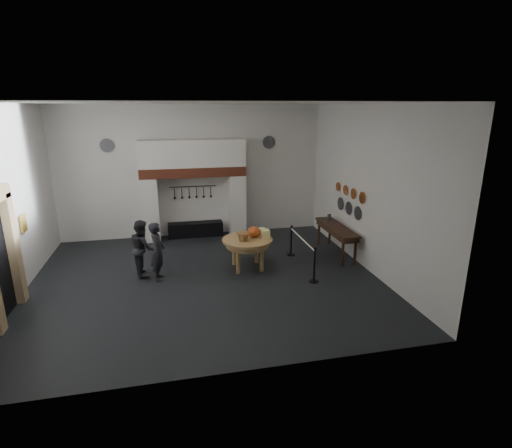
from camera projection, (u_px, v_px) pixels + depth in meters
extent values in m
cube|color=black|center=(206.00, 279.00, 10.64)|extent=(9.00, 8.00, 0.02)
cube|color=silver|center=(200.00, 103.00, 9.35)|extent=(9.00, 8.00, 0.02)
cube|color=silver|center=(192.00, 172.00, 13.74)|extent=(9.00, 0.02, 4.50)
cube|color=silver|center=(227.00, 251.00, 6.25)|extent=(9.00, 0.02, 4.50)
cube|color=silver|center=(5.00, 206.00, 9.06)|extent=(0.02, 8.00, 4.50)
cube|color=silver|center=(368.00, 189.00, 10.93)|extent=(0.02, 8.00, 4.50)
cube|color=silver|center=(151.00, 209.00, 13.44)|extent=(0.55, 0.70, 2.15)
cube|color=silver|center=(237.00, 205.00, 14.05)|extent=(0.55, 0.70, 2.15)
cube|color=#9E442B|center=(193.00, 171.00, 13.39)|extent=(3.50, 0.72, 0.32)
cube|color=silver|center=(192.00, 153.00, 13.22)|extent=(3.50, 0.70, 0.90)
cube|color=black|center=(196.00, 229.00, 14.04)|extent=(1.90, 0.45, 0.50)
cylinder|color=black|center=(193.00, 186.00, 13.80)|extent=(1.60, 0.02, 0.02)
cube|color=tan|center=(13.00, 249.00, 9.07)|extent=(0.22, 0.30, 2.60)
cube|color=gold|center=(23.00, 223.00, 10.00)|extent=(0.05, 0.34, 0.44)
cylinder|color=#A98A50|center=(247.00, 240.00, 11.11)|extent=(1.65, 1.65, 0.07)
ellipsoid|color=#C8481C|center=(254.00, 232.00, 11.19)|extent=(0.36, 0.36, 0.31)
cube|color=#F2E991|center=(265.00, 234.00, 11.12)|extent=(0.22, 0.22, 0.24)
cube|color=#ECD88D|center=(262.00, 232.00, 11.41)|extent=(0.18, 0.18, 0.20)
cone|color=brown|center=(243.00, 237.00, 10.90)|extent=(0.38, 0.38, 0.22)
ellipsoid|color=#AA6E3C|center=(242.00, 233.00, 11.39)|extent=(0.31, 0.18, 0.13)
imported|color=black|center=(158.00, 251.00, 10.40)|extent=(0.42, 0.60, 1.57)
imported|color=black|center=(142.00, 248.00, 10.69)|extent=(0.74, 0.86, 1.54)
cube|color=#372114|center=(337.00, 227.00, 12.16)|extent=(0.55, 2.20, 0.06)
cylinder|color=#4A494E|center=(329.00, 218.00, 12.69)|extent=(0.12, 0.12, 0.22)
cylinder|color=#C6662D|center=(362.00, 198.00, 11.19)|extent=(0.03, 0.34, 0.34)
cylinder|color=#C6662D|center=(353.00, 194.00, 11.71)|extent=(0.03, 0.32, 0.32)
cylinder|color=#C6662D|center=(345.00, 190.00, 12.22)|extent=(0.03, 0.30, 0.30)
cylinder|color=#C6662D|center=(338.00, 187.00, 12.74)|extent=(0.03, 0.28, 0.28)
cylinder|color=#4C4C51|center=(358.00, 213.00, 11.52)|extent=(0.03, 0.40, 0.40)
cylinder|color=#4C4C51|center=(349.00, 208.00, 12.08)|extent=(0.03, 0.40, 0.40)
cylinder|color=#4C4C51|center=(340.00, 204.00, 12.65)|extent=(0.03, 0.40, 0.40)
cylinder|color=#4C4C51|center=(107.00, 145.00, 12.87)|extent=(0.44, 0.03, 0.44)
cylinder|color=#4C4C51|center=(269.00, 142.00, 13.99)|extent=(0.44, 0.03, 0.44)
cylinder|color=black|center=(314.00, 266.00, 10.33)|extent=(0.05, 0.05, 0.90)
cylinder|color=black|center=(291.00, 241.00, 12.20)|extent=(0.05, 0.05, 0.90)
cylinder|color=white|center=(302.00, 239.00, 11.15)|extent=(0.04, 2.00, 0.04)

